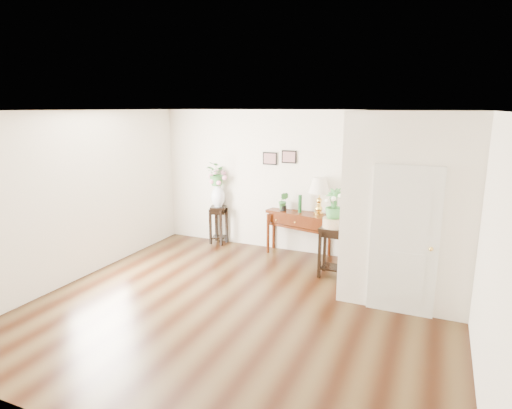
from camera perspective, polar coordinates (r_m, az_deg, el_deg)
The scene contains 21 objects.
floor at distance 6.37m, azimuth -1.97°, elevation -13.64°, with size 6.00×5.50×0.02m, color #443018.
ceiling at distance 5.71m, azimuth -2.19°, elevation 12.42°, with size 6.00×5.50×0.02m, color white.
wall_back at distance 8.40m, azimuth 6.03°, elevation 2.88°, with size 6.00×0.02×2.80m, color silver.
wall_front at distance 3.73m, azimuth -20.93°, elevation -10.78°, with size 6.00×0.02×2.80m, color silver.
wall_left at distance 7.64m, azimuth -22.83°, elevation 0.95°, with size 0.02×5.50×2.80m, color silver.
wall_right at distance 5.37m, azimuth 28.30°, elevation -4.30°, with size 0.02×5.50×2.80m, color silver.
partition at distance 7.08m, azimuth 19.99°, elevation 0.31°, with size 1.80×1.95×2.80m, color silver.
door at distance 6.20m, azimuth 19.11°, elevation -4.69°, with size 0.90×0.05×2.10m, color silver.
art_print_left at distance 8.53m, azimuth 1.87°, elevation 6.15°, with size 0.30×0.02×0.25m, color black.
art_print_right at distance 8.38m, azimuth 4.43°, elevation 6.35°, with size 0.30×0.02×0.25m, color black.
wall_ornament at distance 7.21m, azimuth 12.96°, elevation 6.21°, with size 0.51×0.51×0.07m, color #A58D3D.
console_table at distance 8.44m, azimuth 5.67°, elevation -3.84°, with size 1.28×0.43×0.86m, color #3F1B09.
table_lamp at distance 8.15m, azimuth 8.42°, elevation 1.11°, with size 0.41×0.41×0.71m, color #E5B94D.
green_vase at distance 8.29m, azimuth 5.89°, elevation 0.11°, with size 0.07×0.07×0.34m, color #16481E.
potted_plant at distance 8.39m, azimuth 3.69°, elevation 0.36°, with size 0.20×0.16×0.36m, color #377D3A.
plant_stand_a at distance 9.12m, azimuth -5.01°, elevation -2.72°, with size 0.31×0.31×0.81m, color black.
porcelain_vase at distance 8.98m, azimuth -5.09°, elevation 1.15°, with size 0.29×0.29×0.50m, color silver, non-canonical shape.
lily_arrangement at distance 8.90m, azimuth -5.15°, elevation 3.83°, with size 0.45×0.39×0.50m, color #377D3A.
plant_stand_b at distance 7.46m, azimuth 10.13°, elevation -6.21°, with size 0.41×0.41×0.87m, color black.
ceramic_bowl at distance 7.31m, azimuth 10.28°, elevation -2.40°, with size 0.36×0.36×0.16m, color #B8AE97.
narcissus at distance 7.23m, azimuth 10.38°, elevation -0.03°, with size 0.30×0.30×0.54m, color #377D3A.
Camera 1 is at (2.46, -5.15, 2.84)m, focal length 30.00 mm.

